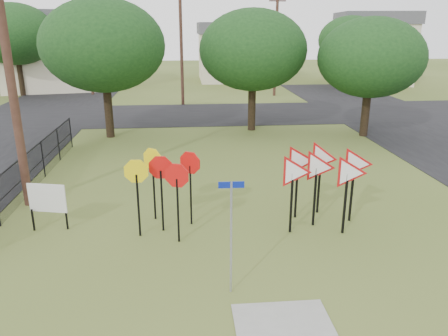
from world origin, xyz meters
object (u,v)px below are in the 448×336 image
at_px(stop_sign_cluster, 164,175).
at_px(yield_sign_cluster, 322,169).
at_px(street_name_sign, 231,230).
at_px(info_board, 47,200).

relative_size(stop_sign_cluster, yield_sign_cluster, 0.76).
bearing_deg(stop_sign_cluster, street_name_sign, -64.63).
bearing_deg(info_board, yield_sign_cluster, -1.96).
relative_size(street_name_sign, stop_sign_cluster, 1.15).
bearing_deg(yield_sign_cluster, street_name_sign, -132.13).
height_order(street_name_sign, info_board, street_name_sign).
relative_size(stop_sign_cluster, info_board, 1.60).
xyz_separation_m(stop_sign_cluster, yield_sign_cluster, (4.68, 0.03, 0.04)).
xyz_separation_m(street_name_sign, info_board, (-5.04, 3.68, -0.59)).
bearing_deg(stop_sign_cluster, yield_sign_cluster, 0.34).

